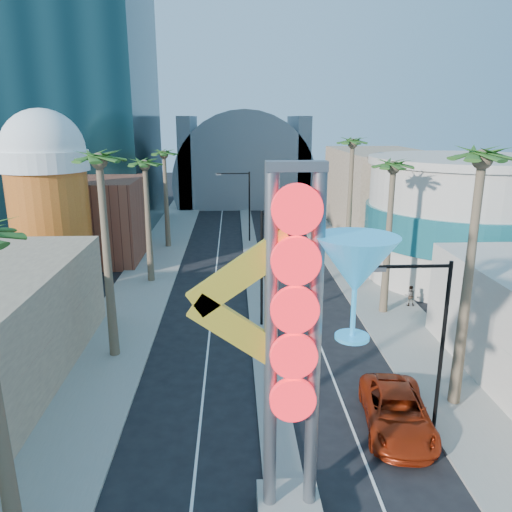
{
  "coord_description": "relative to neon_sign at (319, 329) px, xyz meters",
  "views": [
    {
      "loc": [
        -1.84,
        -11.47,
        13.75
      ],
      "look_at": [
        -0.32,
        21.11,
        4.68
      ],
      "focal_mm": 35.0,
      "sensor_mm": 36.0,
      "label": 1
    }
  ],
  "objects": [
    {
      "name": "palm_5",
      "position": [
        8.18,
        7.04,
        3.96
      ],
      "size": [
        2.4,
        2.4,
        13.2
      ],
      "color": "brown",
      "rests_on": "ground"
    },
    {
      "name": "palm_3",
      "position": [
        -9.82,
        39.04,
        2.17
      ],
      "size": [
        2.4,
        2.4,
        11.2
      ],
      "color": "brown",
      "rests_on": "ground"
    },
    {
      "name": "canopy",
      "position": [
        -0.82,
        69.04,
        -3.0
      ],
      "size": [
        22.0,
        16.0,
        22.0
      ],
      "color": "slate",
      "rests_on": "ground"
    },
    {
      "name": "neon_sign",
      "position": [
        0.0,
        0.0,
        0.0
      ],
      "size": [
        6.53,
        2.6,
        12.55
      ],
      "color": "gray",
      "rests_on": "ground"
    },
    {
      "name": "palm_6",
      "position": [
        8.18,
        19.04,
        2.62
      ],
      "size": [
        2.4,
        2.4,
        11.7
      ],
      "color": "brown",
      "rests_on": "ground"
    },
    {
      "name": "streetlight_0",
      "position": [
        -0.27,
        17.04,
        -2.43
      ],
      "size": [
        3.79,
        0.25,
        8.0
      ],
      "color": "black",
      "rests_on": "ground"
    },
    {
      "name": "pedestrian_b",
      "position": [
        10.46,
        20.06,
        -6.38
      ],
      "size": [
        0.8,
        0.65,
        1.55
      ],
      "primitive_type": "imported",
      "rotation": [
        0.0,
        0.0,
        3.05
      ],
      "color": "gray",
      "rests_on": "sidewalk_east"
    },
    {
      "name": "palm_7",
      "position": [
        8.18,
        31.04,
        3.52
      ],
      "size": [
        2.4,
        2.4,
        12.7
      ],
      "color": "brown",
      "rests_on": "ground"
    },
    {
      "name": "hotel_tower",
      "position": [
        -22.82,
        49.04,
        17.69
      ],
      "size": [
        20.0,
        20.0,
        50.0
      ],
      "primitive_type": "cube",
      "color": "black",
      "rests_on": "ground"
    },
    {
      "name": "filler_east",
      "position": [
        15.18,
        45.04,
        -2.31
      ],
      "size": [
        10.0,
        20.0,
        10.0
      ],
      "primitive_type": "cube",
      "color": "#957860",
      "rests_on": "ground"
    },
    {
      "name": "red_pickup",
      "position": [
        4.66,
        5.16,
        -6.45
      ],
      "size": [
        3.65,
        6.49,
        1.71
      ],
      "primitive_type": "imported",
      "rotation": [
        0.0,
        0.0,
        -0.14
      ],
      "color": "#9F260C",
      "rests_on": "ground"
    },
    {
      "name": "palm_1",
      "position": [
        -9.82,
        13.04,
        3.52
      ],
      "size": [
        2.4,
        2.4,
        12.7
      ],
      "color": "brown",
      "rests_on": "ground"
    },
    {
      "name": "brick_filler_west",
      "position": [
        -16.82,
        35.04,
        -3.31
      ],
      "size": [
        10.0,
        10.0,
        8.0
      ],
      "primitive_type": "cube",
      "color": "brown",
      "rests_on": "ground"
    },
    {
      "name": "turquoise_building",
      "position": [
        17.18,
        27.04,
        -2.06
      ],
      "size": [
        16.6,
        16.6,
        10.6
      ],
      "color": "beige",
      "rests_on": "ground"
    },
    {
      "name": "sidewalk_west",
      "position": [
        -10.32,
        32.04,
        -7.23
      ],
      "size": [
        5.0,
        100.0,
        0.15
      ],
      "primitive_type": "cube",
      "color": "gray",
      "rests_on": "ground"
    },
    {
      "name": "streetlight_2",
      "position": [
        5.91,
        5.04,
        -2.47
      ],
      "size": [
        3.45,
        0.25,
        8.0
      ],
      "color": "black",
      "rests_on": "ground"
    },
    {
      "name": "median",
      "position": [
        -0.82,
        35.04,
        -7.23
      ],
      "size": [
        1.6,
        84.0,
        0.15
      ],
      "primitive_type": "cube",
      "color": "gray",
      "rests_on": "ground"
    },
    {
      "name": "streetlight_1",
      "position": [
        -1.36,
        41.04,
        -2.43
      ],
      "size": [
        3.79,
        0.25,
        8.0
      ],
      "color": "black",
      "rests_on": "ground"
    },
    {
      "name": "sidewalk_east",
      "position": [
        8.68,
        32.04,
        -7.23
      ],
      "size": [
        5.0,
        100.0,
        0.15
      ],
      "primitive_type": "cube",
      "color": "gray",
      "rests_on": "ground"
    },
    {
      "name": "beer_mug",
      "position": [
        -17.82,
        27.04,
        0.54
      ],
      "size": [
        7.0,
        7.0,
        14.5
      ],
      "color": "#B74518",
      "rests_on": "ground"
    },
    {
      "name": "palm_2",
      "position": [
        -9.82,
        27.04,
        2.17
      ],
      "size": [
        2.4,
        2.4,
        11.2
      ],
      "color": "brown",
      "rests_on": "ground"
    }
  ]
}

